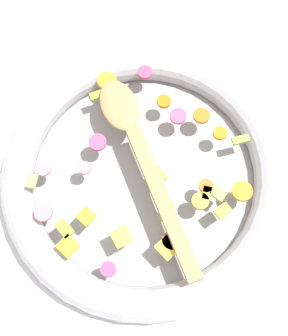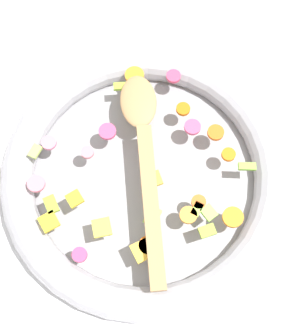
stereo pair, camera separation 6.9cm
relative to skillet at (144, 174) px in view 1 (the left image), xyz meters
name	(u,v)px [view 1 (the left image)]	position (x,y,z in m)	size (l,w,h in m)	color
ground_plane	(144,179)	(0.00, 0.00, -0.02)	(4.00, 4.00, 0.00)	silver
skillet	(144,174)	(0.00, 0.00, 0.00)	(0.44, 0.44, 0.05)	gray
chopped_vegetables	(145,174)	(-0.01, 0.00, 0.03)	(0.32, 0.34, 0.01)	orange
wooden_spoon	(139,153)	(0.02, 0.00, 0.04)	(0.33, 0.06, 0.01)	#A87F51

